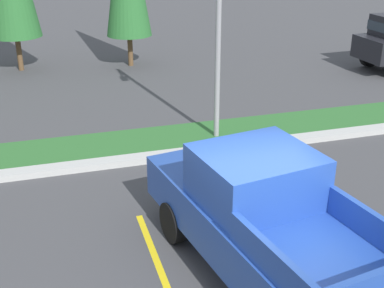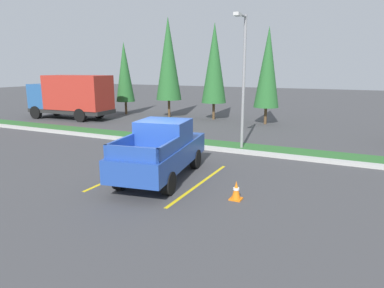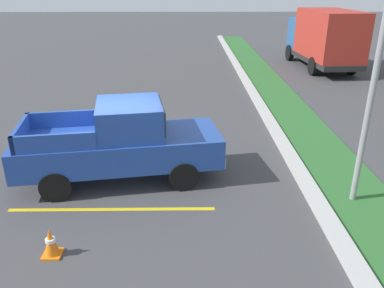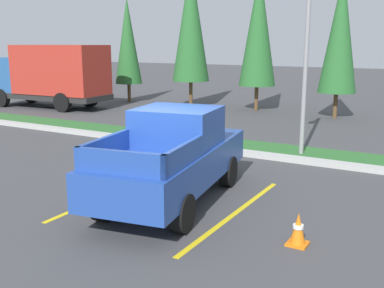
{
  "view_description": "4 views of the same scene",
  "coord_description": "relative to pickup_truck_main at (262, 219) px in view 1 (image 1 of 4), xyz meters",
  "views": [
    {
      "loc": [
        -2.87,
        -6.15,
        5.36
      ],
      "look_at": [
        -0.31,
        2.37,
        1.49
      ],
      "focal_mm": 48.21,
      "sensor_mm": 36.0,
      "label": 1
    },
    {
      "loc": [
        6.43,
        -10.2,
        3.96
      ],
      "look_at": [
        0.54,
        2.01,
        0.93
      ],
      "focal_mm": 31.98,
      "sensor_mm": 36.0,
      "label": 2
    },
    {
      "loc": [
        9.49,
        1.92,
        4.92
      ],
      "look_at": [
        0.15,
        2.04,
        0.97
      ],
      "focal_mm": 36.28,
      "sensor_mm": 36.0,
      "label": 3
    },
    {
      "loc": [
        5.53,
        -8.29,
        3.53
      ],
      "look_at": [
        -0.46,
        2.17,
        0.87
      ],
      "focal_mm": 43.24,
      "sensor_mm": 36.0,
      "label": 4
    }
  ],
  "objects": [
    {
      "name": "ground_plane",
      "position": [
        -0.19,
        -0.2,
        -1.04
      ],
      "size": [
        120.0,
        120.0,
        0.0
      ],
      "primitive_type": "plane",
      "color": "#424244"
    },
    {
      "name": "pickup_truck_main",
      "position": [
        0.0,
        0.0,
        0.0
      ],
      "size": [
        2.7,
        5.46,
        2.1
      ],
      "color": "black",
      "rests_on": "ground"
    },
    {
      "name": "parking_line_far",
      "position": [
        1.56,
        -0.05,
        -1.04
      ],
      "size": [
        0.12,
        4.8,
        0.01
      ],
      "primitive_type": "cube",
      "color": "yellow",
      "rests_on": "ground"
    },
    {
      "name": "curb_strip",
      "position": [
        -0.19,
        4.8,
        -0.97
      ],
      "size": [
        56.0,
        0.4,
        0.15
      ],
      "primitive_type": "cube",
      "color": "#B2B2AD",
      "rests_on": "ground"
    },
    {
      "name": "grass_median",
      "position": [
        -0.19,
        5.9,
        -1.01
      ],
      "size": [
        56.0,
        1.8,
        0.06
      ],
      "primitive_type": "cube",
      "color": "#2D662D",
      "rests_on": "ground"
    }
  ]
}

